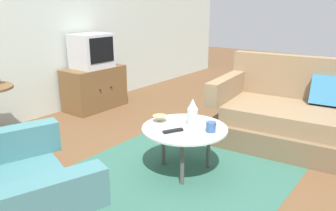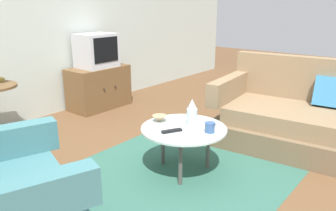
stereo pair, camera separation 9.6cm
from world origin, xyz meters
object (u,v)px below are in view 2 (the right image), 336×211
at_px(coffee_table, 184,132).
at_px(tv_remote_silver, 210,123).
at_px(tv_stand, 99,87).
at_px(couch, 296,118).
at_px(tv_remote_dark, 172,131).
at_px(vase, 192,113).
at_px(television, 97,50).
at_px(bowl, 160,118).
at_px(mug, 210,127).

xyz_separation_m(coffee_table, tv_remote_silver, (0.23, -0.12, 0.05)).
bearing_deg(coffee_table, tv_stand, 69.52).
relative_size(couch, tv_remote_dark, 9.55).
bearing_deg(tv_remote_silver, vase, -146.64).
bearing_deg(coffee_table, television, 69.53).
height_order(television, tv_remote_silver, television).
bearing_deg(coffee_table, tv_remote_dark, 172.81).
bearing_deg(bowl, couch, -33.79).
xyz_separation_m(tv_stand, television, (-0.00, 0.00, 0.53)).
relative_size(tv_stand, bowl, 6.38).
bearing_deg(television, tv_remote_dark, -114.09).
bearing_deg(mug, television, 72.63).
xyz_separation_m(bowl, tv_remote_silver, (0.24, -0.39, -0.02)).
relative_size(television, tv_remote_silver, 3.08).
height_order(mug, tv_remote_silver, mug).
distance_m(vase, bowl, 0.31).
bearing_deg(vase, bowl, 110.96).
xyz_separation_m(coffee_table, tv_remote_dark, (-0.15, 0.02, 0.05)).
xyz_separation_m(coffee_table, mug, (0.05, -0.23, 0.08)).
height_order(couch, television, television).
bearing_deg(tv_remote_silver, tv_stand, 147.91).
bearing_deg(mug, tv_remote_dark, 128.71).
distance_m(tv_stand, tv_remote_dark, 2.28).
distance_m(mug, tv_remote_silver, 0.21).
height_order(tv_stand, tv_remote_silver, tv_stand).
bearing_deg(bowl, tv_remote_silver, -58.09).
relative_size(coffee_table, vase, 3.11).
bearing_deg(television, vase, -108.06).
bearing_deg(tv_remote_silver, mug, -76.37).
relative_size(couch, bowl, 12.67).
bearing_deg(bowl, mug, -82.08).
bearing_deg(bowl, tv_stand, 66.46).
height_order(mug, tv_remote_dark, mug).
bearing_deg(bowl, television, 66.47).
bearing_deg(mug, vase, 79.66).
height_order(couch, tv_remote_dark, couch).
relative_size(tv_remote_dark, tv_remote_silver, 1.06).
bearing_deg(bowl, vase, -69.04).
xyz_separation_m(couch, mug, (-1.17, 0.33, 0.17)).
distance_m(coffee_table, bowl, 0.27).
xyz_separation_m(television, bowl, (-0.80, -1.83, -0.37)).
distance_m(tv_stand, bowl, 2.00).
relative_size(tv_stand, mug, 6.62).
bearing_deg(tv_remote_dark, tv_remote_silver, -173.08).
xyz_separation_m(mug, bowl, (-0.07, 0.50, -0.01)).
bearing_deg(tv_remote_dark, mug, 156.58).
xyz_separation_m(bowl, tv_remote_dark, (-0.13, -0.25, -0.02)).
relative_size(coffee_table, mug, 5.84).
distance_m(coffee_table, tv_stand, 2.24).
bearing_deg(television, mug, -107.37).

